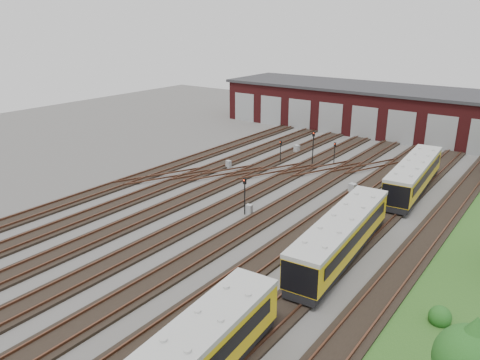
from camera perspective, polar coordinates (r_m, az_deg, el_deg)
The scene contains 15 objects.
ground at distance 37.39m, azimuth -2.51°, elevation -5.66°, with size 120.00×120.00×0.00m, color #4A4845.
track_network at distance 37.86m, azimuth -2.16°, elevation -5.15°, with size 30.40×70.00×0.33m.
maintenance_shed at distance 70.82m, azimuth 18.27°, elevation 8.05°, with size 51.00×12.50×6.35m.
metro_train at distance 32.48m, azimuth 12.23°, elevation -6.70°, with size 3.46×45.60×2.78m.
signal_mast_0 at distance 53.05m, azimuth 4.97°, elevation 3.80°, with size 0.25×0.24×2.64m.
signal_mast_1 at distance 52.64m, azimuth 8.91°, elevation 4.37°, with size 0.33×0.31×3.88m.
signal_mast_2 at distance 53.46m, azimuth 11.46°, elevation 3.55°, with size 0.22×0.21×2.57m.
signal_mast_3 at distance 38.76m, azimuth 0.58°, elevation -1.42°, with size 0.27×0.25×3.23m.
relay_cabinet_0 at distance 51.52m, azimuth -1.41°, elevation 1.92°, with size 0.51×0.43×0.86m, color #949799.
relay_cabinet_1 at distance 57.73m, azimuth 6.93°, elevation 3.77°, with size 0.60×0.50×1.01m, color #949799.
relay_cabinet_2 at distance 39.42m, azimuth 1.12°, elevation -3.61°, with size 0.51×0.43×0.86m, color #949799.
relay_cabinet_3 at distance 44.97m, azimuth 13.54°, elevation -1.08°, with size 0.64×0.54×1.07m, color #949799.
relay_cabinet_4 at distance 36.53m, azimuth 12.00°, elevation -5.97°, with size 0.51×0.43×0.85m, color #949799.
tree_4 at distance 21.84m, azimuth 26.35°, elevation -18.39°, with size 2.89×2.89×4.79m.
bush_0 at distance 28.31m, azimuth 23.24°, elevation -14.76°, with size 1.22×1.22×1.22m, color #1C4B15.
Camera 1 is at (21.36, -26.39, 15.67)m, focal length 35.00 mm.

